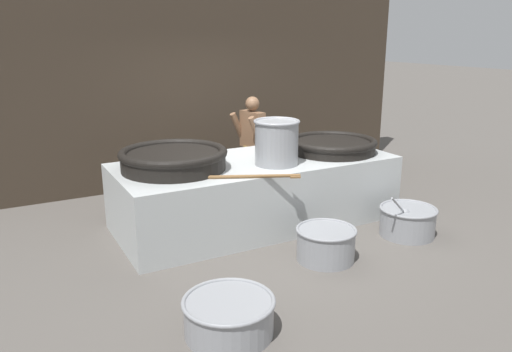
# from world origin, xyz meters

# --- Properties ---
(ground_plane) EXTENTS (60.00, 60.00, 0.00)m
(ground_plane) POSITION_xyz_m (0.00, 0.00, 0.00)
(ground_plane) COLOR #56514C
(back_wall) EXTENTS (8.29, 0.24, 3.87)m
(back_wall) POSITION_xyz_m (0.00, 2.32, 1.94)
(back_wall) COLOR #382D23
(back_wall) RESTS_ON ground_plane
(hearth_platform) EXTENTS (3.66, 1.56, 0.86)m
(hearth_platform) POSITION_xyz_m (0.00, 0.00, 0.43)
(hearth_platform) COLOR #B2B7B7
(hearth_platform) RESTS_ON ground_plane
(giant_wok_near) EXTENTS (1.31, 1.31, 0.26)m
(giant_wok_near) POSITION_xyz_m (-1.10, 0.07, 1.00)
(giant_wok_near) COLOR black
(giant_wok_near) RESTS_ON hearth_platform
(giant_wok_far) EXTENTS (1.23, 1.23, 0.19)m
(giant_wok_far) POSITION_xyz_m (1.17, -0.09, 0.97)
(giant_wok_far) COLOR black
(giant_wok_far) RESTS_ON hearth_platform
(stock_pot) EXTENTS (0.58, 0.58, 0.57)m
(stock_pot) POSITION_xyz_m (0.13, -0.31, 1.16)
(stock_pot) COLOR gray
(stock_pot) RESTS_ON hearth_platform
(stirring_paddle) EXTENTS (1.21, 0.60, 0.04)m
(stirring_paddle) POSITION_xyz_m (-0.47, -0.70, 0.88)
(stirring_paddle) COLOR brown
(stirring_paddle) RESTS_ON hearth_platform
(cook) EXTENTS (0.41, 0.60, 1.55)m
(cook) POSITION_xyz_m (0.53, 1.10, 0.84)
(cook) COLOR brown
(cook) RESTS_ON ground_plane
(prep_bowl_vegetables) EXTENTS (0.89, 0.71, 0.65)m
(prep_bowl_vegetables) POSITION_xyz_m (1.46, -1.31, 0.20)
(prep_bowl_vegetables) COLOR gray
(prep_bowl_vegetables) RESTS_ON ground_plane
(prep_bowl_meat) EXTENTS (0.80, 0.80, 0.32)m
(prep_bowl_meat) POSITION_xyz_m (-1.45, -2.19, 0.18)
(prep_bowl_meat) COLOR gray
(prep_bowl_meat) RESTS_ON ground_plane
(prep_bowl_extra) EXTENTS (0.68, 0.68, 0.38)m
(prep_bowl_extra) POSITION_xyz_m (0.13, -1.40, 0.21)
(prep_bowl_extra) COLOR gray
(prep_bowl_extra) RESTS_ON ground_plane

